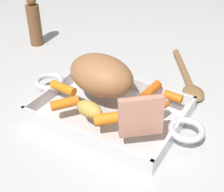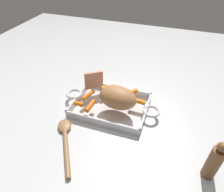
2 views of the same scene
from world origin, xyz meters
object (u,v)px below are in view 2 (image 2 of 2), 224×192
object	(u,v)px
potato_halved	(118,89)
baby_carrot_long	(88,95)
roast_slice_thick	(94,80)
baby_carrot_center_right	(131,92)
serving_spoon	(65,137)
baby_carrot_southeast	(90,106)
roasting_dish	(111,106)
pork_roast	(118,97)
pepper_mill	(214,162)
baby_carrot_southwest	(138,101)
baby_carrot_northwest	(79,104)
baby_carrot_short	(108,88)

from	to	relation	value
potato_halved	baby_carrot_long	bearing A→B (deg)	-145.56
roast_slice_thick	baby_carrot_center_right	distance (m)	0.18
serving_spoon	baby_carrot_southeast	bearing A→B (deg)	-47.67
roasting_dish	baby_carrot_long	size ratio (longest dim) A/B	6.02
pork_roast	serving_spoon	bearing A→B (deg)	-125.72
pork_roast	pepper_mill	bearing A→B (deg)	-26.27
serving_spoon	pepper_mill	world-z (taller)	pepper_mill
baby_carrot_southeast	baby_carrot_southwest	size ratio (longest dim) A/B	0.95
baby_carrot_long	baby_carrot_southeast	bearing A→B (deg)	-58.86
baby_carrot_northwest	potato_halved	size ratio (longest dim) A/B	0.66
pork_roast	baby_carrot_center_right	world-z (taller)	pork_roast
roast_slice_thick	baby_carrot_southeast	xyz separation A→B (m)	(0.04, -0.13, -0.03)
baby_carrot_northwest	baby_carrot_short	world-z (taller)	baby_carrot_short
baby_carrot_long	serving_spoon	xyz separation A→B (m)	(-0.00, -0.21, -0.04)
baby_carrot_northwest	roasting_dish	bearing A→B (deg)	31.50
baby_carrot_long	pepper_mill	xyz separation A→B (m)	(0.49, -0.19, 0.02)
roasting_dish	baby_carrot_southwest	xyz separation A→B (m)	(0.11, 0.03, 0.04)
baby_carrot_long	serving_spoon	size ratio (longest dim) A/B	0.30
baby_carrot_northwest	serving_spoon	distance (m)	0.15
pork_roast	baby_carrot_southeast	world-z (taller)	pork_roast
baby_carrot_center_right	baby_carrot_short	size ratio (longest dim) A/B	0.95
roasting_dish	baby_carrot_southeast	distance (m)	0.10
baby_carrot_short	potato_halved	world-z (taller)	potato_halved
baby_carrot_center_right	potato_halved	world-z (taller)	potato_halved
roast_slice_thick	baby_carrot_southeast	bearing A→B (deg)	-73.52
baby_carrot_long	baby_carrot_southeast	size ratio (longest dim) A/B	1.13
baby_carrot_long	baby_carrot_southeast	distance (m)	0.07
pork_roast	pepper_mill	world-z (taller)	pepper_mill
roast_slice_thick	pepper_mill	size ratio (longest dim) A/B	0.53
potato_halved	baby_carrot_southeast	bearing A→B (deg)	-117.89
baby_carrot_southwest	potato_halved	distance (m)	0.11
baby_carrot_short	baby_carrot_long	bearing A→B (deg)	-131.05
pepper_mill	baby_carrot_southwest	bearing A→B (deg)	141.91
baby_carrot_short	serving_spoon	size ratio (longest dim) A/B	0.26
serving_spoon	roast_slice_thick	bearing A→B (deg)	-32.58
baby_carrot_long	potato_halved	distance (m)	0.13
baby_carrot_southeast	baby_carrot_southwest	bearing A→B (deg)	28.11
potato_halved	pepper_mill	world-z (taller)	pepper_mill
baby_carrot_center_right	pepper_mill	xyz separation A→B (m)	(0.32, -0.27, 0.02)
pork_roast	baby_carrot_short	xyz separation A→B (m)	(-0.07, 0.09, -0.03)
roasting_dish	pork_roast	world-z (taller)	pork_roast
baby_carrot_long	roasting_dish	bearing A→B (deg)	3.47
potato_halved	pepper_mill	distance (m)	0.46
baby_carrot_southwest	potato_halved	bearing A→B (deg)	156.46
potato_halved	baby_carrot_short	bearing A→B (deg)	-177.78
roasting_dish	pork_roast	bearing A→B (deg)	-28.31
baby_carrot_center_right	roast_slice_thick	bearing A→B (deg)	-178.00
baby_carrot_northwest	baby_carrot_short	size ratio (longest dim) A/B	0.66
baby_carrot_short	baby_carrot_southwest	distance (m)	0.15
roast_slice_thick	baby_carrot_short	world-z (taller)	roast_slice_thick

